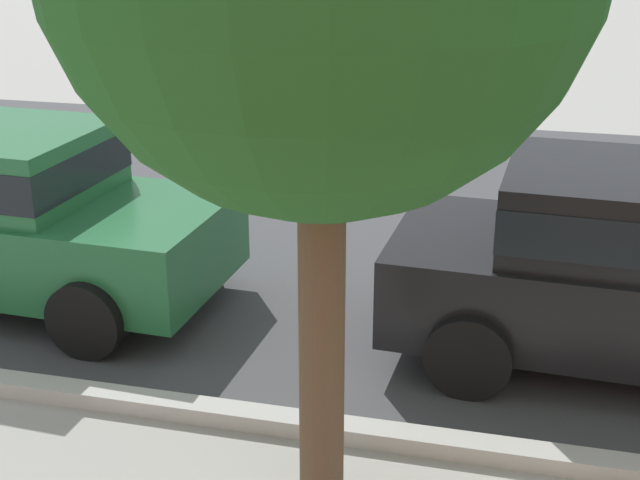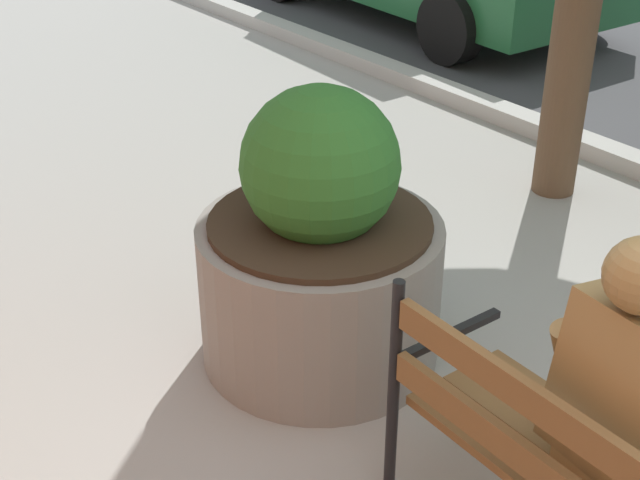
{
  "view_description": "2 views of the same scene",
  "coord_description": "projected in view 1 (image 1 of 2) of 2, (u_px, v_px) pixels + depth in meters",
  "views": [
    {
      "loc": [
        -1.25,
        -2.1,
        3.41
      ],
      "look_at": [
        -2.87,
        4.47,
        0.8
      ],
      "focal_mm": 49.74,
      "sensor_mm": 36.0,
      "label": 1
    },
    {
      "loc": [
        0.82,
        -2.1,
        2.54
      ],
      "look_at": [
        -1.88,
        0.03,
        0.6
      ],
      "focal_mm": 50.45,
      "sensor_mm": 36.0,
      "label": 2
    }
  ],
  "objects": []
}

